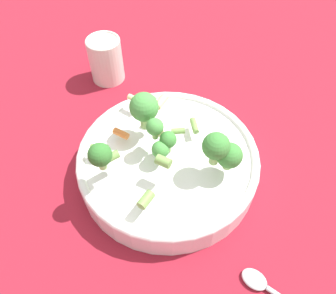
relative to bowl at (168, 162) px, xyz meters
The scene contains 5 objects.
ground_plane 0.03m from the bowl, ahead, with size 3.00×3.00×0.00m, color maroon.
bowl is the anchor object (origin of this frame).
pasta_salad 0.07m from the bowl, 148.56° to the left, with size 0.23×0.19×0.08m.
cup 0.28m from the bowl, 19.78° to the right, with size 0.07×0.07×0.09m.
spoon 0.24m from the bowl, 168.04° to the left, with size 0.15×0.03×0.01m.
Camera 1 is at (-0.21, 0.23, 0.46)m, focal length 35.00 mm.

